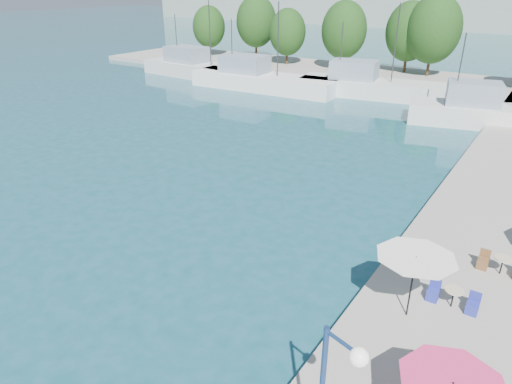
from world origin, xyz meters
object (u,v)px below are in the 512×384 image
Objects in this scene: trawler_03 at (371,87)px; trawler_04 at (492,115)px; umbrella_white at (415,263)px; trawler_01 at (199,69)px; trawler_02 at (261,80)px.

trawler_03 is 14.19m from trawler_04.
umbrella_white is at bearing -76.45° from trawler_03.
trawler_04 is (13.18, -5.25, 0.00)m from trawler_03.
trawler_04 is 30.25m from umbrella_white.
trawler_01 is at bearing 138.93° from umbrella_white.
umbrella_white is (38.48, -33.54, 1.77)m from trawler_01.
trawler_03 is (23.47, 1.84, 0.00)m from trawler_01.
trawler_01 is at bearing 160.33° from trawler_04.
umbrella_white is (15.01, -35.38, 1.77)m from trawler_03.
trawler_02 is 41.88m from umbrella_white.
trawler_04 is (36.65, -3.40, 0.00)m from trawler_01.
trawler_01 reaches higher than umbrella_white.
trawler_03 and trawler_04 have the same top height.
trawler_04 reaches higher than umbrella_white.
trawler_02 is at bearing -5.22° from trawler_01.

